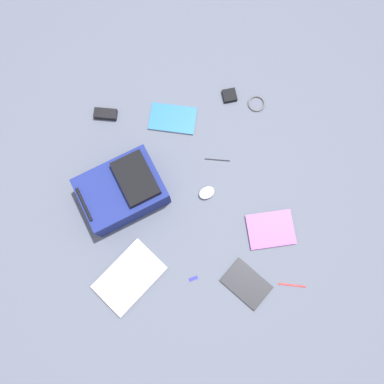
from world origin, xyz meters
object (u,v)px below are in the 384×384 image
(backpack, at_px, (123,190))
(book_manual, at_px, (173,119))
(pen_black, at_px, (217,160))
(usb_stick, at_px, (193,279))
(computer_mouse, at_px, (207,193))
(cable_coil, at_px, (257,103))
(pen_blue, at_px, (292,285))
(earbud_pouch, at_px, (230,96))
(book_comic, at_px, (271,230))
(laptop, at_px, (129,277))
(power_brick, at_px, (106,114))
(book_red, at_px, (246,284))

(backpack, height_order, book_manual, backpack)
(book_manual, relative_size, pen_black, 2.14)
(usb_stick, bearing_deg, computer_mouse, -19.87)
(backpack, distance_m, book_manual, 0.53)
(cable_coil, bearing_deg, pen_blue, 177.60)
(book_manual, relative_size, earbud_pouch, 3.92)
(book_comic, distance_m, book_manual, 0.86)
(laptop, height_order, book_comic, laptop)
(book_manual, bearing_deg, book_comic, -150.83)
(backpack, distance_m, power_brick, 0.51)
(book_comic, bearing_deg, backpack, 65.26)
(pen_blue, bearing_deg, laptop, 76.57)
(usb_stick, bearing_deg, pen_blue, -104.48)
(power_brick, height_order, earbud_pouch, power_brick)
(power_brick, distance_m, pen_black, 0.72)
(computer_mouse, height_order, pen_black, computer_mouse)
(book_comic, distance_m, cable_coil, 0.76)
(pen_black, bearing_deg, pen_blue, -161.59)
(book_red, bearing_deg, laptop, 76.20)
(power_brick, relative_size, pen_blue, 0.90)
(pen_black, bearing_deg, power_brick, 56.35)
(book_red, bearing_deg, usb_stick, 73.82)
(book_manual, height_order, earbud_pouch, earbud_pouch)
(pen_black, distance_m, pen_blue, 0.81)
(book_comic, height_order, usb_stick, book_comic)
(usb_stick, bearing_deg, pen_black, -22.42)
(power_brick, bearing_deg, usb_stick, -162.11)
(laptop, relative_size, earbud_pouch, 5.39)
(book_red, bearing_deg, earbud_pouch, -7.13)
(cable_coil, xyz_separation_m, pen_blue, (-1.07, 0.04, -0.00))
(book_red, relative_size, computer_mouse, 3.17)
(pen_black, xyz_separation_m, earbud_pouch, (0.38, -0.15, 0.01))
(book_red, bearing_deg, book_manual, 12.47)
(power_brick, height_order, pen_black, power_brick)
(book_manual, bearing_deg, usb_stick, 176.80)
(backpack, distance_m, laptop, 0.47)
(pen_black, distance_m, usb_stick, 0.69)
(book_manual, bearing_deg, earbud_pouch, -77.57)
(book_manual, distance_m, usb_stick, 0.94)
(laptop, relative_size, power_brick, 3.20)
(laptop, height_order, book_red, laptop)
(pen_black, bearing_deg, book_manual, 35.12)
(backpack, xyz_separation_m, pen_black, (0.10, -0.55, -0.09))
(power_brick, xyz_separation_m, pen_blue, (-1.17, -0.85, -0.01))
(backpack, bearing_deg, computer_mouse, -100.49)
(book_manual, relative_size, power_brick, 2.33)
(laptop, xyz_separation_m, book_red, (-0.15, -0.62, -0.01))
(laptop, relative_size, book_red, 1.46)
(book_manual, xyz_separation_m, usb_stick, (-0.93, 0.05, -0.00))
(laptop, distance_m, book_red, 0.63)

